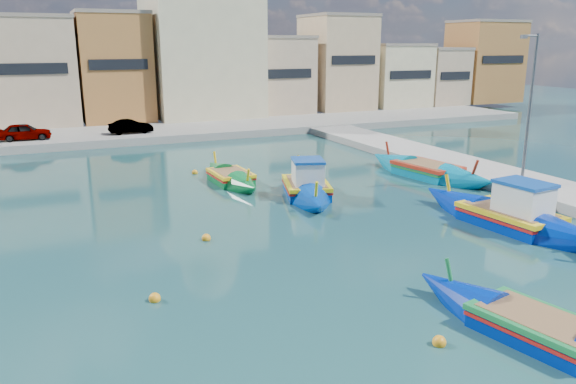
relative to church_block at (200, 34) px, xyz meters
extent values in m
plane|color=#14343D|center=(-10.00, -40.00, -8.41)|extent=(160.00, 160.00, 0.00)
cube|color=gray|center=(-10.00, -8.00, -8.11)|extent=(80.00, 8.00, 0.60)
cube|color=tan|center=(-15.74, -0.28, -3.31)|extent=(7.88, 7.44, 8.99)
cube|color=gray|center=(-15.74, -0.28, 1.33)|extent=(8.04, 7.59, 0.30)
cube|color=black|center=(-15.74, -4.05, -2.86)|extent=(6.30, 0.10, 0.90)
cube|color=#B07137|center=(-8.46, -0.93, -3.09)|extent=(6.17, 6.13, 9.43)
cube|color=gray|center=(-8.46, -0.93, 1.77)|extent=(6.29, 6.26, 0.30)
cube|color=black|center=(-8.46, -4.05, -2.62)|extent=(4.93, 0.10, 0.90)
cube|color=tan|center=(-0.95, -0.15, -4.78)|extent=(7.31, 7.69, 6.05)
cube|color=gray|center=(-0.95, -0.15, -1.60)|extent=(7.46, 7.85, 0.30)
cube|color=black|center=(-0.95, -4.05, -4.48)|extent=(5.85, 0.10, 0.90)
cube|color=tan|center=(7.02, -0.35, -4.10)|extent=(7.54, 7.30, 7.41)
cube|color=gray|center=(7.02, -0.35, -0.25)|extent=(7.69, 7.45, 0.30)
cube|color=black|center=(7.02, -4.05, -3.73)|extent=(6.03, 0.10, 0.90)
cube|color=tan|center=(14.93, -0.51, -2.99)|extent=(6.36, 6.97, 9.63)
cube|color=gray|center=(14.93, -0.51, 1.98)|extent=(6.48, 7.11, 0.30)
cube|color=black|center=(14.93, -4.05, -2.51)|extent=(5.09, 0.10, 0.90)
cube|color=beige|center=(22.15, -0.65, -4.48)|extent=(6.63, 6.70, 6.65)
cube|color=gray|center=(22.15, -0.65, -1.01)|extent=(6.76, 6.83, 0.30)
cube|color=black|center=(22.15, -4.05, -4.15)|extent=(5.30, 0.10, 0.90)
cube|color=tan|center=(28.26, -0.25, -4.71)|extent=(5.08, 7.51, 6.20)
cube|color=gray|center=(28.26, -0.25, -1.45)|extent=(5.18, 7.66, 0.30)
cube|color=black|center=(28.26, -4.05, -4.40)|extent=(4.06, 0.10, 0.90)
cube|color=#B07137|center=(35.15, -1.00, -3.14)|extent=(7.79, 6.00, 9.33)
cube|color=gray|center=(35.15, -1.00, 1.67)|extent=(7.95, 6.12, 0.30)
cube|color=black|center=(35.15, -4.05, -2.68)|extent=(6.23, 0.10, 0.90)
cube|color=beige|center=(0.00, 0.00, -1.81)|extent=(10.00, 10.00, 12.00)
cylinder|color=#595B60|center=(7.50, -34.00, -4.41)|extent=(0.16, 0.16, 8.00)
cylinder|color=#595B60|center=(7.10, -34.00, -0.51)|extent=(1.00, 0.10, 0.10)
cube|color=#595B60|center=(6.60, -34.00, -0.56)|extent=(0.35, 0.15, 0.18)
imported|color=#4C1919|center=(-16.34, -9.50, -7.18)|extent=(3.73, 1.61, 1.25)
imported|color=#4C1919|center=(-8.66, -9.50, -7.25)|extent=(3.43, 1.32, 1.11)
cube|color=#0026A5|center=(2.34, -38.29, -8.19)|extent=(2.56, 4.09, 1.09)
cone|color=#0026A5|center=(2.01, -35.09, -8.14)|extent=(2.53, 3.77, 2.79)
cube|color=yellow|center=(2.34, -38.29, -7.73)|extent=(2.67, 4.31, 0.20)
cube|color=red|center=(2.34, -38.29, -7.93)|extent=(2.68, 4.17, 0.11)
cube|color=olive|center=(2.34, -38.29, -7.65)|extent=(2.20, 3.71, 0.07)
cylinder|color=yellow|center=(1.98, -34.78, -7.43)|extent=(0.20, 0.53, 1.18)
cube|color=white|center=(2.40, -38.85, -7.05)|extent=(1.72, 2.12, 1.20)
cube|color=#0F47A5|center=(2.40, -38.85, -6.38)|extent=(1.82, 2.27, 0.13)
cube|color=#0039A4|center=(-3.23, -30.13, -8.20)|extent=(2.95, 3.75, 1.03)
cone|color=#0039A4|center=(-2.41, -27.54, -8.15)|extent=(2.88, 3.53, 2.57)
cone|color=#0039A4|center=(-4.05, -32.72, -8.15)|extent=(2.88, 3.53, 2.57)
cube|color=yellow|center=(-3.23, -30.13, -7.77)|extent=(3.08, 3.94, 0.19)
cube|color=red|center=(-3.23, -30.13, -7.96)|extent=(3.07, 3.84, 0.10)
cube|color=olive|center=(-3.23, -30.13, -7.69)|extent=(2.57, 3.37, 0.06)
cylinder|color=yellow|center=(-2.33, -27.29, -7.48)|extent=(0.28, 0.51, 1.12)
cylinder|color=yellow|center=(-4.13, -32.97, -7.48)|extent=(0.28, 0.51, 1.12)
cube|color=white|center=(-3.37, -30.58, -7.12)|extent=(1.88, 2.03, 1.13)
cube|color=#0F47A5|center=(-3.37, -30.58, -6.50)|extent=(1.99, 2.16, 0.12)
cube|color=#007DA5|center=(5.00, -29.31, -8.19)|extent=(2.75, 3.94, 1.10)
cone|color=#007DA5|center=(4.53, -26.33, -8.13)|extent=(2.71, 3.68, 2.78)
cone|color=#007DA5|center=(5.47, -32.28, -8.13)|extent=(2.71, 3.68, 2.78)
cube|color=#B02712|center=(5.00, -29.31, -7.72)|extent=(2.87, 4.15, 0.20)
cube|color=#197F33|center=(5.00, -29.31, -7.92)|extent=(2.87, 4.02, 0.11)
cube|color=olive|center=(5.00, -29.31, -7.64)|extent=(2.37, 3.56, 0.07)
cylinder|color=#B02712|center=(4.48, -26.04, -7.42)|extent=(0.23, 0.54, 1.20)
cylinder|color=#B02712|center=(5.52, -32.58, -7.42)|extent=(0.23, 0.54, 1.20)
cube|color=#0A6E30|center=(-5.91, -26.01, -8.22)|extent=(1.94, 2.85, 0.92)
cone|color=#0A6E30|center=(-5.99, -23.71, -8.18)|extent=(1.94, 2.68, 2.28)
cone|color=#0A6E30|center=(-5.82, -28.32, -8.18)|extent=(1.94, 2.68, 2.28)
cube|color=yellow|center=(-5.91, -26.01, -7.84)|extent=(2.02, 3.01, 0.17)
cube|color=red|center=(-5.91, -26.01, -8.00)|extent=(2.04, 2.91, 0.09)
cube|color=olive|center=(-5.91, -26.01, -7.76)|extent=(1.66, 2.59, 0.06)
cylinder|color=yellow|center=(-6.00, -23.48, -7.58)|extent=(0.14, 0.44, 1.00)
cylinder|color=yellow|center=(-5.82, -28.54, -7.58)|extent=(0.14, 0.44, 1.00)
cube|color=#0025A1|center=(-4.09, -45.66, -8.22)|extent=(2.46, 3.46, 0.92)
cone|color=#0025A1|center=(-4.63, -43.11, -8.18)|extent=(2.41, 3.22, 2.34)
cube|color=#1A823E|center=(-4.09, -45.66, -7.84)|extent=(2.57, 3.65, 0.17)
cube|color=red|center=(-4.09, -45.66, -8.00)|extent=(2.57, 3.54, 0.09)
cube|color=olive|center=(-4.09, -45.66, -7.76)|extent=(2.13, 3.13, 0.06)
cylinder|color=#1A823E|center=(-4.68, -42.86, -7.58)|extent=(0.22, 0.45, 1.01)
sphere|color=#FFA01A|center=(-12.78, -39.25, -8.33)|extent=(0.36, 0.36, 0.36)
sphere|color=#FFA01A|center=(-9.83, -34.63, -8.33)|extent=(0.36, 0.36, 0.36)
sphere|color=#FFA01A|center=(-7.16, -23.04, -8.33)|extent=(0.36, 0.36, 0.36)
sphere|color=#FFA01A|center=(5.84, -37.35, -8.33)|extent=(0.36, 0.36, 0.36)
sphere|color=#FFA01A|center=(-6.61, -44.84, -8.33)|extent=(0.36, 0.36, 0.36)
camera|label=1|loc=(-15.50, -55.06, -0.89)|focal=35.00mm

